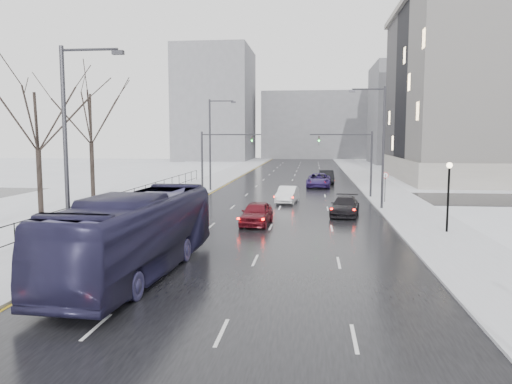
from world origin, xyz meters
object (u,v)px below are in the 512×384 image
at_px(streetlight_r_mid, 381,141).
at_px(sedan_right_far, 345,206).
at_px(streetlight_l_near, 70,145).
at_px(no_uturn_sign, 385,178).
at_px(sedan_right_cross, 319,180).
at_px(streetlight_l_far, 212,140).
at_px(mast_signal_right, 360,156).
at_px(sedan_right_distant, 326,177).
at_px(sedan_right_near, 288,195).
at_px(mast_signal_left, 212,155).
at_px(bus, 137,234).
at_px(lamppost_r_mid, 449,187).
at_px(sedan_center_near, 257,213).
at_px(tree_park_e, 93,199).
at_px(tree_park_d, 41,216).

xyz_separation_m(streetlight_r_mid, sedan_right_far, (-2.97, -3.47, -4.86)).
bearing_deg(streetlight_l_near, no_uturn_sign, 54.11).
relative_size(streetlight_l_near, sedan_right_cross, 1.70).
height_order(streetlight_l_far, mast_signal_right, streetlight_l_far).
relative_size(streetlight_l_far, sedan_right_cross, 1.70).
bearing_deg(sedan_right_distant, streetlight_r_mid, -82.16).
xyz_separation_m(sedan_right_near, sedan_right_distant, (4.00, 19.32, 0.09)).
bearing_deg(mast_signal_left, streetlight_l_near, -91.72).
bearing_deg(no_uturn_sign, sedan_right_distant, 104.14).
bearing_deg(bus, streetlight_l_far, 99.15).
xyz_separation_m(streetlight_l_far, sedan_right_distant, (12.67, 10.65, -4.74)).
xyz_separation_m(no_uturn_sign, sedan_right_distant, (-4.70, 18.65, -1.42)).
height_order(streetlight_l_far, mast_signal_left, streetlight_l_far).
xyz_separation_m(streetlight_r_mid, lamppost_r_mid, (2.83, -10.00, -2.67)).
bearing_deg(mast_signal_right, streetlight_r_mid, -84.00).
bearing_deg(streetlight_l_near, bus, -16.15).
bearing_deg(sedan_center_near, tree_park_e, 148.06).
relative_size(streetlight_r_mid, no_uturn_sign, 3.70).
relative_size(streetlight_l_near, mast_signal_right, 1.54).
xyz_separation_m(tree_park_d, mast_signal_left, (10.47, 14.00, 4.11)).
distance_m(tree_park_d, streetlight_l_far, 21.17).
distance_m(streetlight_l_near, mast_signal_right, 32.03).
distance_m(sedan_right_cross, sedan_right_far, 21.34).
bearing_deg(streetlight_l_far, sedan_center_near, -70.56).
distance_m(streetlight_r_mid, sedan_center_near, 13.23).
xyz_separation_m(streetlight_l_near, sedan_right_cross, (11.62, 37.80, -4.76)).
relative_size(no_uturn_sign, sedan_center_near, 0.59).
xyz_separation_m(mast_signal_left, sedan_right_cross, (10.78, 9.80, -3.25)).
relative_size(bus, sedan_right_near, 2.83).
bearing_deg(mast_signal_right, bus, -112.71).
bearing_deg(tree_park_e, mast_signal_left, 20.19).
distance_m(lamppost_r_mid, sedan_right_distant, 33.36).
relative_size(tree_park_d, lamppost_r_mid, 2.92).
bearing_deg(sedan_right_cross, streetlight_l_near, -104.11).
relative_size(lamppost_r_mid, sedan_right_near, 0.95).
distance_m(streetlight_l_far, bus, 33.36).
height_order(lamppost_r_mid, mast_signal_right, mast_signal_right).
xyz_separation_m(lamppost_r_mid, mast_signal_left, (-18.33, 18.00, 1.16)).
relative_size(mast_signal_right, sedan_right_near, 1.44).
bearing_deg(tree_park_d, lamppost_r_mid, -7.91).
xyz_separation_m(streetlight_l_far, bus, (3.37, -32.98, -3.79)).
bearing_deg(lamppost_r_mid, bus, -145.22).
bearing_deg(streetlight_r_mid, tree_park_d, -166.99).
relative_size(tree_park_e, sedan_right_far, 2.72).
bearing_deg(lamppost_r_mid, mast_signal_right, 101.54).
height_order(mast_signal_left, no_uturn_sign, mast_signal_left).
xyz_separation_m(tree_park_d, streetlight_r_mid, (25.97, 6.00, 5.62)).
distance_m(tree_park_e, mast_signal_left, 12.29).
distance_m(tree_park_e, sedan_right_cross, 25.69).
height_order(streetlight_l_far, no_uturn_sign, streetlight_l_far).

